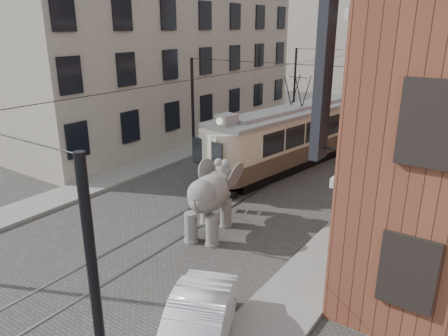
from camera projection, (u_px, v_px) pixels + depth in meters
The scene contains 10 objects.
ground at pixel (208, 210), 18.74m from camera, with size 120.00×120.00×0.00m, color #403D3B.
tram_rails at pixel (208, 210), 18.74m from camera, with size 1.54×80.00×0.02m, color slate, non-canonical shape.
sidewalk_right at pixel (339, 246), 15.48m from camera, with size 2.00×60.00×0.15m, color slate.
sidewalk_left at pixel (109, 179), 22.23m from camera, with size 2.00×60.00×0.15m, color slate.
stucco_building at pixel (169, 65), 30.87m from camera, with size 7.00×24.00×10.00m, color gray.
distant_block at pixel (419, 33), 47.62m from camera, with size 28.00×10.00×14.00m, color gray.
catenary at pixel (262, 123), 21.78m from camera, with size 11.00×30.20×6.00m, color black, non-canonical shape.
tram at pixel (296, 122), 24.04m from camera, with size 2.66×12.89×5.11m, color beige, non-canonical shape.
elephant at pixel (209, 203), 16.22m from camera, with size 2.35×4.26×2.61m, color slate, non-canonical shape.
parked_car at pixel (197, 328), 10.39m from camera, with size 1.49×4.24×1.40m, color silver.
Camera 1 is at (10.38, -13.69, 7.77)m, focal length 33.83 mm.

